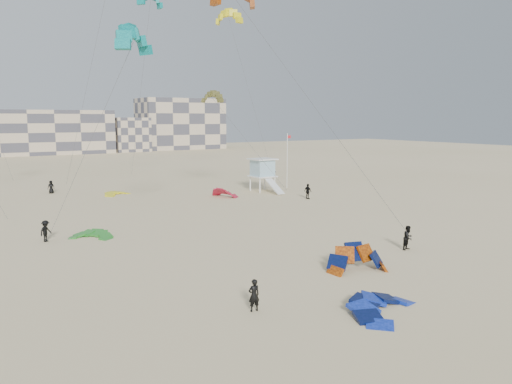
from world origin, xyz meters
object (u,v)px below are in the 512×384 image
kite_ground_blue (382,311)px  kite_ground_orange (358,271)px  lifeguard_tower_near (263,175)px  kitesurfer_main (254,295)px

kite_ground_blue → kite_ground_orange: size_ratio=1.09×
lifeguard_tower_near → kite_ground_blue: bearing=-115.6°
kitesurfer_main → lifeguard_tower_near: (23.12, 35.62, 1.35)m
kite_ground_orange → kitesurfer_main: bearing=-151.6°
kite_ground_blue → kite_ground_orange: kite_ground_orange is taller
kite_ground_blue → lifeguard_tower_near: lifeguard_tower_near is taller
kite_ground_blue → lifeguard_tower_near: 42.89m
lifeguard_tower_near → kite_ground_orange: bearing=-114.0°
kite_ground_orange → kitesurfer_main: 9.53m
kite_ground_blue → kitesurfer_main: kitesurfer_main is taller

